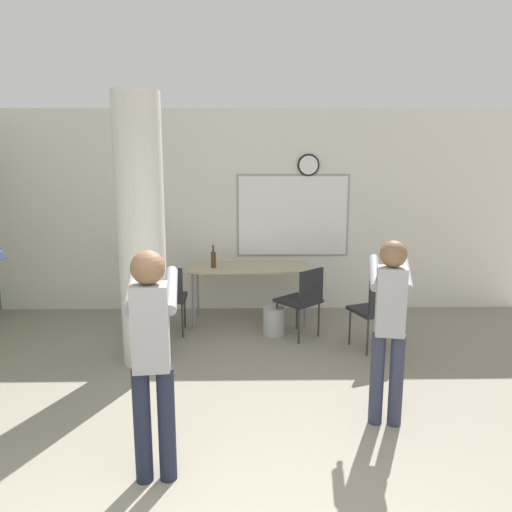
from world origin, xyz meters
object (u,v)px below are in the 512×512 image
(bottle_on_table, at_px, (213,259))
(person_playing_side, at_px, (390,318))
(chair_mid_room, at_px, (377,307))
(person_playing_front, at_px, (152,348))
(chair_table_left, at_px, (168,295))
(chair_table_right, at_px, (303,297))
(folding_table, at_px, (249,270))

(bottle_on_table, height_order, person_playing_side, person_playing_side)
(chair_mid_room, bearing_deg, person_playing_front, -132.67)
(bottle_on_table, xyz_separation_m, person_playing_front, (-0.19, -3.23, 0.08))
(chair_table_left, bearing_deg, chair_table_right, -4.38)
(bottle_on_table, bearing_deg, chair_table_right, -27.18)
(bottle_on_table, relative_size, person_playing_front, 0.18)
(chair_mid_room, height_order, person_playing_front, person_playing_front)
(folding_table, bearing_deg, person_playing_front, -101.12)
(bottle_on_table, xyz_separation_m, person_playing_side, (1.57, -2.54, 0.04))
(folding_table, xyz_separation_m, chair_mid_room, (1.43, -1.07, -0.18))
(folding_table, xyz_separation_m, person_playing_side, (1.11, -2.63, 0.21))
(chair_mid_room, xyz_separation_m, chair_table_right, (-0.79, 0.41, 0.00))
(chair_table_left, relative_size, chair_table_right, 1.00)
(chair_table_right, bearing_deg, person_playing_front, -115.81)
(person_playing_side, bearing_deg, chair_table_left, 135.15)
(bottle_on_table, distance_m, person_playing_front, 3.24)
(chair_table_left, xyz_separation_m, person_playing_side, (2.11, -2.10, 0.39))
(chair_mid_room, relative_size, chair_table_right, 1.00)
(bottle_on_table, bearing_deg, chair_mid_room, -27.39)
(bottle_on_table, relative_size, chair_mid_room, 0.34)
(person_playing_front, bearing_deg, chair_mid_room, 47.33)
(person_playing_front, bearing_deg, bottle_on_table, 86.65)
(folding_table, relative_size, person_playing_side, 1.01)
(bottle_on_table, bearing_deg, person_playing_side, -58.20)
(bottle_on_table, xyz_separation_m, chair_mid_room, (1.89, -0.98, -0.35))
(folding_table, relative_size, bottle_on_table, 5.28)
(chair_mid_room, bearing_deg, person_playing_side, -101.45)
(folding_table, height_order, chair_table_left, chair_table_left)
(bottle_on_table, distance_m, person_playing_side, 2.99)
(person_playing_side, distance_m, person_playing_front, 1.90)
(folding_table, distance_m, chair_mid_room, 1.79)
(chair_table_left, height_order, chair_table_right, same)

